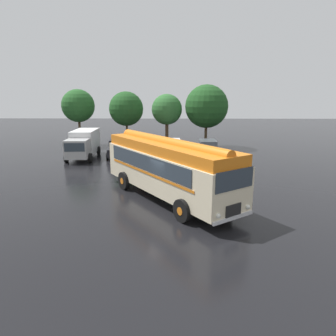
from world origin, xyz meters
TOP-DOWN VIEW (x-y plane):
  - ground_plane at (0.00, 0.00)m, footprint 120.00×120.00m
  - vintage_bus at (-0.29, 0.83)m, footprint 7.83×9.64m
  - car_near_left at (-5.23, 12.60)m, footprint 2.34×4.38m
  - car_mid_left at (-2.43, 11.85)m, footprint 2.18×4.31m
  - car_mid_right at (-0.05, 12.43)m, footprint 2.16×4.30m
  - car_far_right at (3.23, 12.07)m, footprint 2.01×4.23m
  - box_van at (-8.34, 12.16)m, footprint 2.49×5.83m
  - tree_far_left at (-10.79, 18.97)m, footprint 3.69×3.69m
  - tree_left_of_centre at (-5.03, 18.09)m, footprint 3.75×3.75m
  - tree_centre at (-0.73, 17.85)m, footprint 3.32×3.32m
  - tree_right_of_centre at (3.71, 17.91)m, footprint 4.69×4.69m

SIDE VIEW (x-z plane):
  - ground_plane at x=0.00m, z-range 0.00..0.00m
  - car_near_left at x=-5.23m, z-range 0.02..1.68m
  - car_mid_left at x=-2.43m, z-range 0.02..1.68m
  - car_mid_right at x=-0.05m, z-range 0.02..1.68m
  - car_far_right at x=3.23m, z-range 0.02..1.68m
  - box_van at x=-8.34m, z-range 0.11..2.61m
  - vintage_bus at x=-0.29m, z-range 0.15..3.64m
  - tree_centre at x=-0.73m, z-range 1.21..7.06m
  - tree_left_of_centre at x=-5.03m, z-range 1.17..7.29m
  - tree_right_of_centre at x=3.71m, z-range 1.07..7.93m
  - tree_far_left at x=-10.79m, z-range 1.41..7.79m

